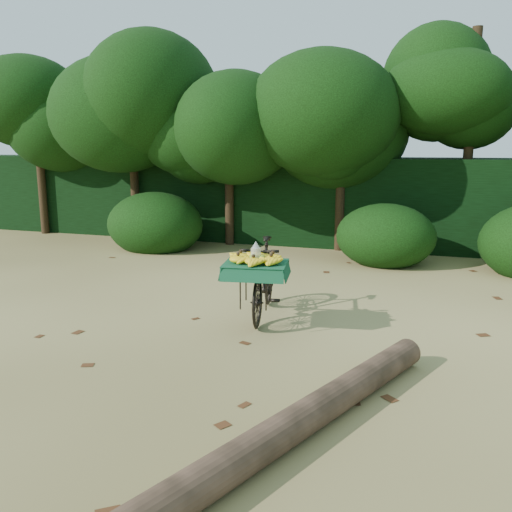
% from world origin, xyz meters
% --- Properties ---
extents(ground, '(80.00, 80.00, 0.00)m').
position_xyz_m(ground, '(0.00, 0.00, 0.00)').
color(ground, tan).
rests_on(ground, ground).
extents(vendor_bicycle, '(0.83, 1.74, 0.95)m').
position_xyz_m(vendor_bicycle, '(0.39, 0.82, 0.49)').
color(vendor_bicycle, black).
rests_on(vendor_bicycle, ground).
extents(fallen_log, '(1.53, 3.32, 0.25)m').
position_xyz_m(fallen_log, '(1.50, -1.75, 0.13)').
color(fallen_log, brown).
rests_on(fallen_log, ground).
extents(hedge_backdrop, '(26.00, 1.80, 1.80)m').
position_xyz_m(hedge_backdrop, '(0.00, 6.30, 0.90)').
color(hedge_backdrop, black).
rests_on(hedge_backdrop, ground).
extents(tree_row, '(14.50, 2.00, 4.00)m').
position_xyz_m(tree_row, '(-0.65, 5.50, 2.00)').
color(tree_row, black).
rests_on(tree_row, ground).
extents(bush_clumps, '(8.80, 1.70, 0.90)m').
position_xyz_m(bush_clumps, '(0.50, 4.30, 0.45)').
color(bush_clumps, black).
rests_on(bush_clumps, ground).
extents(leaf_litter, '(7.00, 7.30, 0.01)m').
position_xyz_m(leaf_litter, '(0.00, 0.65, 0.01)').
color(leaf_litter, '#4D2A14').
rests_on(leaf_litter, ground).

